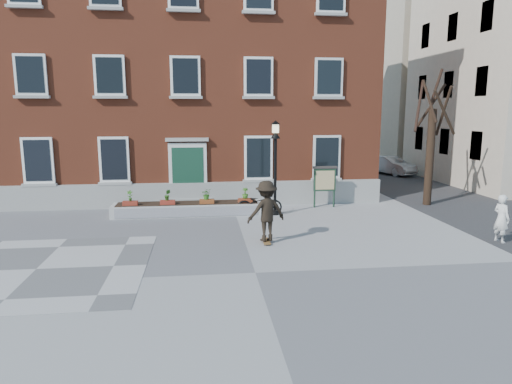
{
  "coord_description": "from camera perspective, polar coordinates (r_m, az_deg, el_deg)",
  "views": [
    {
      "loc": [
        -1.39,
        -11.68,
        4.35
      ],
      "look_at": [
        0.5,
        4.0,
        1.5
      ],
      "focal_mm": 32.0,
      "sensor_mm": 36.0,
      "label": 1
    }
  ],
  "objects": [
    {
      "name": "skateboarder",
      "position": [
        14.97,
        1.29,
        -2.41
      ],
      "size": [
        1.45,
        1.07,
        2.09
      ],
      "color": "brown",
      "rests_on": "ground"
    },
    {
      "name": "planter_assembly",
      "position": [
        19.3,
        -8.5,
        -1.99
      ],
      "size": [
        6.2,
        1.12,
        1.15
      ],
      "color": "beige",
      "rests_on": "ground"
    },
    {
      "name": "bicycle",
      "position": [
        19.03,
        0.4,
        -1.43
      ],
      "size": [
        1.93,
        0.69,
        1.01
      ],
      "primitive_type": "imported",
      "rotation": [
        0.0,
        0.0,
        1.58
      ],
      "color": "black",
      "rests_on": "ground"
    },
    {
      "name": "bystander",
      "position": [
        17.17,
        28.33,
        -2.93
      ],
      "size": [
        0.51,
        0.66,
        1.61
      ],
      "primitive_type": "imported",
      "rotation": [
        0.0,
        0.0,
        1.8
      ],
      "color": "silver",
      "rests_on": "ground"
    },
    {
      "name": "ground",
      "position": [
        12.55,
        -0.08,
        -10.06
      ],
      "size": [
        100.0,
        100.0,
        0.0
      ],
      "primitive_type": "plane",
      "color": "gray",
      "rests_on": "ground"
    },
    {
      "name": "side_street",
      "position": [
        37.06,
        25.43,
        13.4
      ],
      "size": [
        15.2,
        36.0,
        14.5
      ],
      "color": "#38383A",
      "rests_on": "ground"
    },
    {
      "name": "brick_building",
      "position": [
        25.74,
        -8.48,
        14.47
      ],
      "size": [
        18.4,
        10.85,
        12.6
      ],
      "color": "brown",
      "rests_on": "ground"
    },
    {
      "name": "bare_tree",
      "position": [
        22.32,
        21.01,
        5.55
      ],
      "size": [
        1.83,
        1.83,
        6.16
      ],
      "color": "#2F1F15",
      "rests_on": "ground"
    },
    {
      "name": "lamp_post",
      "position": [
        18.84,
        2.43,
        4.7
      ],
      "size": [
        0.4,
        0.4,
        3.93
      ],
      "color": "black",
      "rests_on": "ground"
    },
    {
      "name": "checker_patch",
      "position": [
        14.18,
        -25.77,
        -8.67
      ],
      "size": [
        6.0,
        6.0,
        0.01
      ],
      "primitive_type": "cube",
      "color": "#5B5B5D",
      "rests_on": "ground"
    },
    {
      "name": "notice_board",
      "position": [
        20.7,
        8.59,
        1.53
      ],
      "size": [
        1.1,
        0.16,
        1.87
      ],
      "color": "#183121",
      "rests_on": "ground"
    },
    {
      "name": "parked_car",
      "position": [
        32.48,
        16.45,
        3.22
      ],
      "size": [
        2.64,
        4.0,
        1.25
      ],
      "primitive_type": "imported",
      "rotation": [
        0.0,
        0.0,
        0.39
      ],
      "color": "#B6B9BB",
      "rests_on": "ground"
    }
  ]
}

